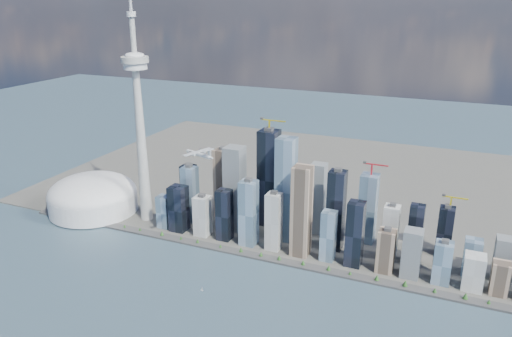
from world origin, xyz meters
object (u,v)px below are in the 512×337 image
at_px(needle_tower, 139,117).
at_px(airplane, 199,154).
at_px(dome_stadium, 93,196).
at_px(sailboat_west, 202,289).

bearing_deg(needle_tower, airplane, -29.97).
xyz_separation_m(dome_stadium, sailboat_west, (392.63, -193.18, -36.72)).
relative_size(dome_stadium, sailboat_west, 23.65).
height_order(needle_tower, dome_stadium, needle_tower).
relative_size(dome_stadium, airplane, 2.92).
xyz_separation_m(dome_stadium, airplane, (349.88, -111.02, 176.83)).
height_order(needle_tower, sailboat_west, needle_tower).
bearing_deg(dome_stadium, needle_tower, 4.09).
bearing_deg(airplane, needle_tower, 168.57).
bearing_deg(sailboat_west, airplane, 133.20).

